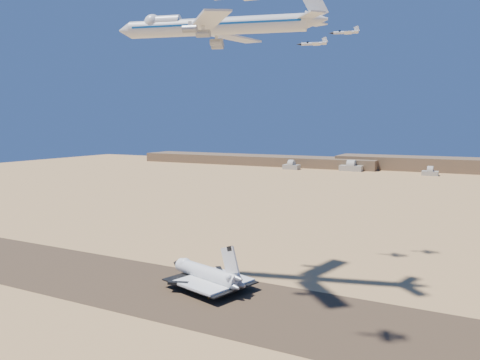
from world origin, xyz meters
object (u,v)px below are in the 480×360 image
at_px(crew_b, 219,296).
at_px(chase_jet_d, 345,32).
at_px(crew_c, 217,294).
at_px(carrier_747, 209,27).
at_px(shuttle, 206,275).
at_px(chase_jet_c, 313,44).
at_px(crew_a, 208,297).

bearing_deg(crew_b, chase_jet_d, -47.18).
bearing_deg(crew_b, crew_c, 14.87).
xyz_separation_m(carrier_747, chase_jet_d, (34.06, 63.27, 5.55)).
relative_size(crew_c, chase_jet_d, 0.12).
xyz_separation_m(carrier_747, crew_c, (8.53, -9.80, -98.15)).
height_order(shuttle, crew_c, shuttle).
distance_m(shuttle, carrier_747, 93.98).
relative_size(shuttle, crew_c, 23.46).
bearing_deg(chase_jet_c, shuttle, -125.32).
bearing_deg(shuttle, crew_b, -21.01).
relative_size(carrier_747, crew_b, 46.88).
distance_m(crew_c, chase_jet_c, 116.44).
distance_m(crew_a, crew_c, 4.41).
xyz_separation_m(crew_a, chase_jet_c, (15.64, 65.68, 97.83)).
bearing_deg(shuttle, chase_jet_c, 83.85).
relative_size(shuttle, crew_b, 23.09).
height_order(shuttle, chase_jet_d, chase_jet_d).
xyz_separation_m(shuttle, chase_jet_c, (22.61, 55.68, 93.59)).
height_order(shuttle, crew_a, shuttle).
height_order(crew_c, chase_jet_c, chase_jet_c).
bearing_deg(crew_a, crew_c, 3.04).
bearing_deg(chase_jet_d, crew_a, -123.06).
bearing_deg(crew_c, crew_b, -164.88).
xyz_separation_m(crew_a, crew_c, (1.27, 4.22, -0.02)).
bearing_deg(crew_b, shuttle, 23.67).
relative_size(carrier_747, crew_a, 46.36).
distance_m(carrier_747, crew_a, 99.39).
height_order(shuttle, crew_b, shuttle).
bearing_deg(carrier_747, shuttle, -100.69).
xyz_separation_m(shuttle, crew_a, (6.97, -10.00, -4.24)).
relative_size(crew_a, crew_b, 1.01).
bearing_deg(chase_jet_c, carrier_747, -127.14).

